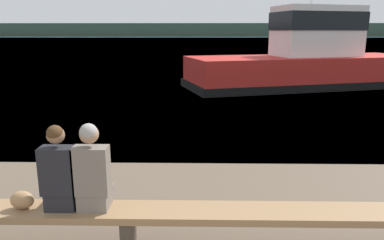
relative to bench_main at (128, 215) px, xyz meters
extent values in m
plane|color=#426B8E|center=(0.74, 122.92, -0.41)|extent=(240.00, 240.00, 0.00)
cube|color=#2D3D2D|center=(0.74, 192.87, 2.83)|extent=(600.00, 12.00, 6.49)
cube|color=#8E6B47|center=(0.00, 0.00, 0.04)|extent=(7.75, 0.48, 0.08)
cube|color=#42382D|center=(0.00, 0.00, -0.21)|extent=(0.12, 0.41, 0.41)
cube|color=black|center=(-0.75, 0.08, 0.18)|extent=(0.34, 0.40, 0.20)
cube|color=black|center=(-0.75, -0.02, 0.56)|extent=(0.39, 0.22, 0.55)
sphere|color=#846047|center=(-0.75, -0.02, 0.97)|extent=(0.20, 0.20, 0.20)
sphere|color=#472D19|center=(-0.75, -0.03, 1.00)|extent=(0.18, 0.18, 0.18)
cube|color=#70665B|center=(-0.38, 0.08, 0.18)|extent=(0.34, 0.40, 0.20)
cube|color=#70665B|center=(-0.38, -0.02, 0.56)|extent=(0.39, 0.22, 0.55)
sphere|color=tan|center=(-0.38, -0.02, 0.98)|extent=(0.21, 0.21, 0.21)
sphere|color=gray|center=(-0.38, -0.04, 1.01)|extent=(0.20, 0.20, 0.20)
ellipsoid|color=#9E754C|center=(-1.21, -0.01, 0.19)|extent=(0.27, 0.17, 0.22)
cube|color=red|center=(5.67, 13.47, 0.28)|extent=(11.16, 6.32, 1.39)
cube|color=black|center=(5.67, 13.47, -0.25)|extent=(11.40, 6.51, 0.33)
cube|color=silver|center=(6.17, 13.62, 2.08)|extent=(4.15, 3.04, 2.22)
cube|color=black|center=(6.17, 13.62, 2.53)|extent=(4.24, 3.13, 0.80)
camera|label=1|loc=(0.82, -3.96, 2.08)|focal=35.00mm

